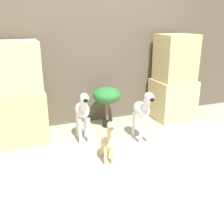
# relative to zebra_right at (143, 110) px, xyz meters

# --- Properties ---
(ground_plane) EXTENTS (14.00, 14.00, 0.00)m
(ground_plane) POSITION_rel_zebra_right_xyz_m (-0.33, -0.45, -0.44)
(ground_plane) COLOR #B2A88E
(wall_back) EXTENTS (6.40, 0.08, 2.20)m
(wall_back) POSITION_rel_zebra_right_xyz_m (-0.33, 0.98, 0.66)
(wall_back) COLOR brown
(wall_back) RESTS_ON ground_plane
(rock_pillar_left) EXTENTS (0.62, 0.57, 1.33)m
(rock_pillar_left) POSITION_rel_zebra_right_xyz_m (-1.51, 0.59, 0.20)
(rock_pillar_left) COLOR #D1B775
(rock_pillar_left) RESTS_ON ground_plane
(rock_pillar_right) EXTENTS (0.62, 0.57, 1.36)m
(rock_pillar_right) POSITION_rel_zebra_right_xyz_m (0.85, 0.59, 0.19)
(rock_pillar_right) COLOR #DBC184
(rock_pillar_right) RESTS_ON ground_plane
(zebra_right) EXTENTS (0.21, 0.52, 0.72)m
(zebra_right) POSITION_rel_zebra_right_xyz_m (0.00, 0.00, 0.00)
(zebra_right) COLOR white
(zebra_right) RESTS_ON ground_plane
(zebra_left) EXTENTS (0.22, 0.52, 0.72)m
(zebra_left) POSITION_rel_zebra_right_xyz_m (-0.75, 0.26, 0.00)
(zebra_left) COLOR white
(zebra_left) RESTS_ON ground_plane
(giraffe_figurine) EXTENTS (0.18, 0.44, 0.56)m
(giraffe_figurine) POSITION_rel_zebra_right_xyz_m (-0.64, -0.37, -0.17)
(giraffe_figurine) COLOR #E0C184
(giraffe_figurine) RESTS_ON ground_plane
(potted_palm_front) EXTENTS (0.43, 0.43, 0.62)m
(potted_palm_front) POSITION_rel_zebra_right_xyz_m (-0.28, 0.61, 0.04)
(potted_palm_front) COLOR black
(potted_palm_front) RESTS_ON ground_plane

